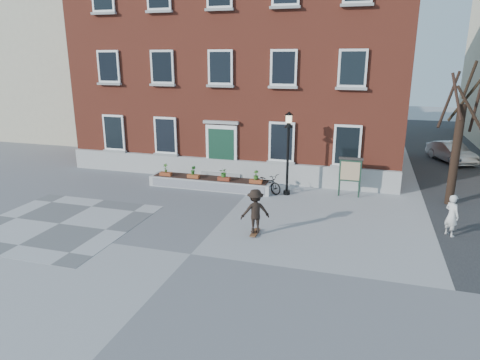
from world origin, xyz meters
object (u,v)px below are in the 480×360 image
(bicycle, at_px, (267,183))
(notice_board, at_px, (350,170))
(lamp_post, at_px, (288,142))
(bystander, at_px, (452,215))
(parked_car, at_px, (451,152))
(skateboarder, at_px, (255,211))

(bicycle, bearing_deg, notice_board, -54.29)
(lamp_post, bearing_deg, bicycle, 174.97)
(bystander, height_order, lamp_post, lamp_post)
(bystander, relative_size, lamp_post, 0.40)
(bicycle, distance_m, lamp_post, 2.30)
(parked_car, height_order, lamp_post, lamp_post)
(notice_board, bearing_deg, parked_car, 57.53)
(bicycle, bearing_deg, bystander, -83.30)
(lamp_post, relative_size, skateboarder, 2.28)
(bystander, distance_m, skateboarder, 7.11)
(skateboarder, bearing_deg, bicycle, 98.63)
(bystander, bearing_deg, lamp_post, 27.74)
(parked_car, bearing_deg, notice_board, -146.52)
(bicycle, relative_size, parked_car, 0.48)
(lamp_post, distance_m, skateboarder, 5.30)
(bicycle, distance_m, bystander, 8.26)
(parked_car, xyz_separation_m, bystander, (-1.93, -12.58, 0.16))
(parked_car, relative_size, skateboarder, 2.16)
(bystander, xyz_separation_m, notice_board, (-3.78, 3.61, 0.48))
(lamp_post, bearing_deg, bystander, -25.13)
(parked_car, height_order, skateboarder, skateboarder)
(lamp_post, xyz_separation_m, notice_board, (2.84, 0.51, -1.28))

